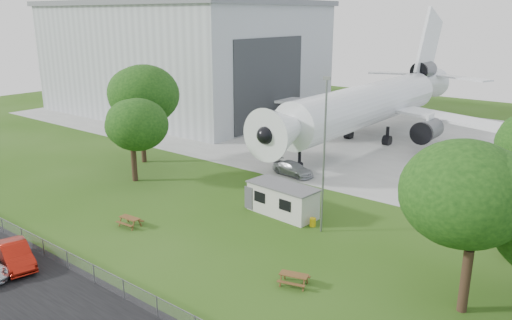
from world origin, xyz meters
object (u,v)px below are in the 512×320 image
Objects in this scene: site_cabin at (283,200)px; car_centre_sedan at (15,255)px; hangar at (183,56)px; airliner at (372,102)px; picnic_west at (130,226)px; picnic_east at (294,285)px.

site_cabin is 20.68m from car_centre_sedan.
hangar is 36.21m from airliner.
picnic_west is (-2.39, -38.34, -5.27)m from airliner.
car_centre_sedan is at bearing -115.53° from site_cabin.
picnic_east is at bearing -1.84° from picnic_west.
airliner is 26.52× the size of picnic_east.
site_cabin is 3.81× the size of picnic_west.
site_cabin is at bearing -34.58° from hangar.
airliner is 38.78m from picnic_west.
airliner is at bearing 101.40° from site_cabin.
hangar is at bearing 126.99° from picnic_west.
hangar is at bearing 48.86° from car_centre_sedan.
picnic_east is (49.04, -37.87, -9.41)m from hangar.
picnic_east is at bearing -51.23° from site_cabin.
car_centre_sedan reaches higher than picnic_west.
airliner reaches higher than car_centre_sedan.
car_centre_sedan is at bearing -93.79° from airliner.
picnic_east is at bearing -45.28° from car_centre_sedan.
picnic_west is (-8.17, -9.71, -1.31)m from site_cabin.
hangar is 58.33m from car_centre_sedan.
airliner is 6.97× the size of site_cabin.
hangar is 23.89× the size of picnic_west.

